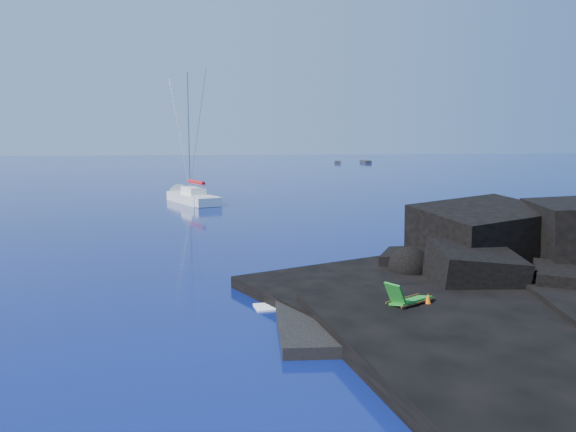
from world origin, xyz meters
The scene contains 10 objects.
ground centered at (0.00, 0.00, 0.00)m, with size 400.00×400.00×0.00m, color #030C3A.
beach centered at (4.50, 0.50, 0.00)m, with size 8.50×6.00×0.70m, color black.
surf_foam centered at (5.00, 5.00, 0.00)m, with size 10.00×8.00×0.06m, color white, non-canonical shape.
sailboat centered at (-2.46, 36.71, 0.00)m, with size 2.40×11.44×11.99m, color white, non-canonical shape.
deck_chair centered at (4.52, 0.45, 0.94)m, with size 1.71×0.75×1.17m, color #197320, non-canonical shape.
towel centered at (3.46, 0.78, 0.37)m, with size 1.68×0.80×0.04m, color silver.
sunbather centered at (3.46, 0.78, 0.51)m, with size 1.60×0.41×0.22m, color tan, non-canonical shape.
marker_cone centered at (5.05, 0.34, 0.65)m, with size 0.39×0.39×0.60m, color #F25C0C.
distant_boat_a centered at (33.11, 119.54, 0.00)m, with size 1.41×4.54×0.61m, color #2A292F.
distant_boat_b centered at (40.32, 119.39, 0.00)m, with size 1.59×5.10×0.68m, color #222227.
Camera 1 is at (-2.26, -16.07, 5.83)m, focal length 35.00 mm.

